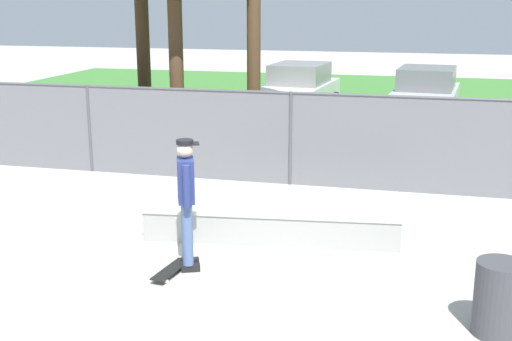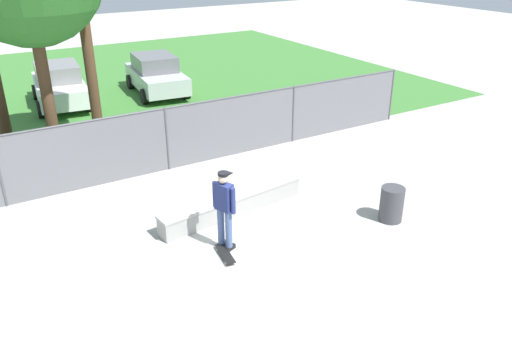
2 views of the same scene
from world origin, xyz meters
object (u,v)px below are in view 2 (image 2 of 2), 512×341
(concrete_ledge, at_px, (233,204))
(skateboarder, at_px, (224,207))
(car_silver, at_px, (156,74))
(skateboard, at_px, (225,254))
(car_white, at_px, (59,85))
(trash_bin, at_px, (392,204))

(concrete_ledge, distance_m, skateboarder, 1.74)
(concrete_ledge, bearing_deg, car_silver, 78.36)
(skateboard, distance_m, car_white, 13.12)
(car_silver, bearing_deg, trash_bin, -86.56)
(concrete_ledge, height_order, skateboard, concrete_ledge)
(skateboard, height_order, trash_bin, trash_bin)
(concrete_ledge, bearing_deg, skateboard, -123.87)
(skateboard, distance_m, trash_bin, 4.22)
(skateboarder, relative_size, car_silver, 0.42)
(car_white, bearing_deg, trash_bin, -70.84)
(concrete_ledge, height_order, car_white, car_white)
(skateboarder, bearing_deg, car_white, 93.46)
(skateboarder, distance_m, skateboard, 1.01)
(skateboarder, bearing_deg, car_silver, 75.62)
(trash_bin, bearing_deg, car_white, 109.16)
(concrete_ledge, xyz_separation_m, skateboard, (-1.04, -1.56, -0.19))
(concrete_ledge, bearing_deg, car_white, 98.22)
(car_white, distance_m, trash_bin, 14.55)
(skateboarder, xyz_separation_m, skateboard, (-0.15, -0.27, -0.96))
(skateboarder, bearing_deg, trash_bin, -13.15)
(skateboard, bearing_deg, trash_bin, -9.03)
(concrete_ledge, relative_size, trash_bin, 4.67)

